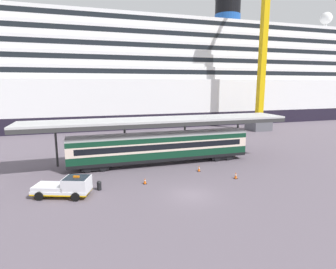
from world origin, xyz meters
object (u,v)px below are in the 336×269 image
(dockside_crane, at_px, (266,54))
(traffic_cone_far, at_px, (236,175))
(train_carriage, at_px, (161,147))
(traffic_cone_mid, at_px, (145,181))
(service_truck, at_px, (67,186))
(quay_bollard, at_px, (99,185))
(cruise_ship, at_px, (188,78))
(traffic_cone_near, at_px, (199,168))

(dockside_crane, bearing_deg, traffic_cone_far, -130.10)
(train_carriage, distance_m, traffic_cone_mid, 7.79)
(traffic_cone_mid, bearing_deg, traffic_cone_far, -7.71)
(service_truck, xyz_separation_m, quay_bollard, (2.91, 0.74, -0.47))
(train_carriage, height_order, quay_bollard, train_carriage)
(service_truck, xyz_separation_m, traffic_cone_mid, (7.60, 1.06, -0.66))
(dockside_crane, height_order, quay_bollard, dockside_crane)
(service_truck, bearing_deg, dockside_crane, 33.70)
(cruise_ship, distance_m, service_truck, 58.54)
(cruise_ship, height_order, dockside_crane, dockside_crane)
(cruise_ship, relative_size, dockside_crane, 3.09)
(cruise_ship, bearing_deg, service_truck, -122.27)
(service_truck, relative_size, traffic_cone_near, 7.45)
(cruise_ship, relative_size, quay_bollard, 177.25)
(traffic_cone_mid, relative_size, quay_bollard, 0.69)
(traffic_cone_near, bearing_deg, dockside_crane, 42.58)
(train_carriage, height_order, traffic_cone_far, train_carriage)
(traffic_cone_mid, height_order, dockside_crane, dockside_crane)
(traffic_cone_far, bearing_deg, traffic_cone_mid, 172.29)
(quay_bollard, bearing_deg, traffic_cone_far, -4.00)
(service_truck, bearing_deg, traffic_cone_mid, 7.96)
(cruise_ship, relative_size, traffic_cone_near, 227.35)
(train_carriage, distance_m, traffic_cone_far, 10.36)
(train_carriage, bearing_deg, traffic_cone_near, -51.86)
(cruise_ship, bearing_deg, traffic_cone_far, -104.99)
(traffic_cone_far, distance_m, quay_bollard, 14.72)
(service_truck, relative_size, quay_bollard, 5.81)
(traffic_cone_far, relative_size, dockside_crane, 0.01)
(traffic_cone_near, relative_size, traffic_cone_far, 1.02)
(traffic_cone_near, height_order, quay_bollard, quay_bollard)
(cruise_ship, xyz_separation_m, traffic_cone_mid, (-23.09, -47.55, -11.73))
(cruise_ship, bearing_deg, dockside_crane, -65.04)
(train_carriage, relative_size, service_truck, 4.20)
(service_truck, bearing_deg, traffic_cone_near, 12.46)
(traffic_cone_mid, bearing_deg, cruise_ship, 64.09)
(cruise_ship, relative_size, traffic_cone_mid, 257.36)
(traffic_cone_mid, bearing_deg, traffic_cone_near, 17.10)
(cruise_ship, distance_m, dockside_crane, 24.18)
(train_carriage, distance_m, traffic_cone_near, 5.93)
(traffic_cone_mid, height_order, quay_bollard, quay_bollard)
(traffic_cone_far, distance_m, dockside_crane, 39.48)
(quay_bollard, bearing_deg, dockside_crane, 34.94)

